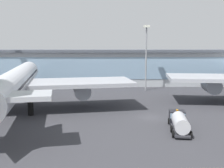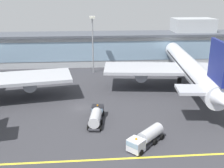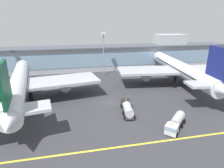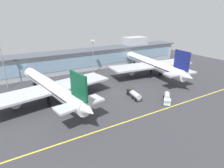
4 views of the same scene
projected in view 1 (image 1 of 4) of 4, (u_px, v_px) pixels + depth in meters
ground_plane at (149, 117)px, 52.23m from camera, size 205.71×205.71×0.00m
terminal_building at (136, 66)px, 94.49m from camera, size 149.93×14.00×17.25m
airliner_near_left at (16, 82)px, 55.75m from camera, size 49.84×56.99×16.96m
baggage_tug_near at (179, 121)px, 44.32m from camera, size 3.97×9.29×2.90m
apron_light_mast_west at (146, 47)px, 81.15m from camera, size 1.80×1.80×19.43m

